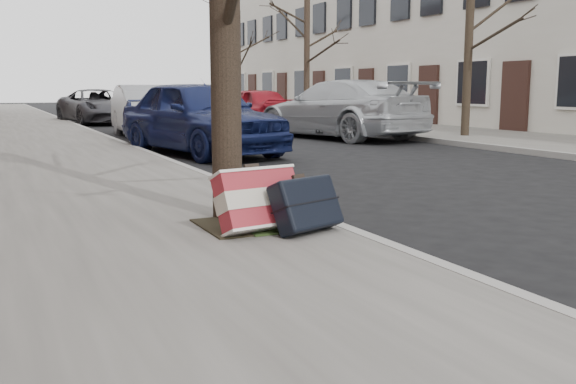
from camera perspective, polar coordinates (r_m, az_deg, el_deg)
name	(u,v)px	position (r m, az deg, el deg)	size (l,w,h in m)	color
ground	(516,245)	(5.89, 19.64, -4.43)	(120.00, 120.00, 0.00)	black
near_sidewalk	(1,136)	(19.07, -24.15, 4.59)	(5.00, 70.00, 0.12)	gray
far_sidewalk	(364,125)	(22.47, 6.73, 5.91)	(4.00, 70.00, 0.12)	slate
house_far	(470,29)	(26.52, 15.85, 13.79)	(6.70, 40.00, 7.20)	#BBB6A7
dirt_patch	(249,225)	(5.75, -3.47, -2.91)	(0.85, 0.85, 0.01)	black
suitcase_red	(259,200)	(5.42, -2.64, -0.74)	(0.72, 0.20, 0.52)	maroon
suitcase_navy	(306,204)	(5.42, 1.61, -1.07)	(0.63, 0.20, 0.45)	black
car_near_front	(200,116)	(13.19, -7.82, 6.68)	(1.81, 4.50, 1.53)	#131B48
car_near_mid	(149,111)	(17.98, -12.25, 7.03)	(1.50, 4.31, 1.42)	#A2A5A9
car_near_back	(98,106)	(25.46, -16.55, 7.31)	(2.15, 4.66, 1.30)	#36363B
car_far_front	(339,109)	(17.33, 4.60, 7.35)	(2.17, 5.34, 1.55)	#B2B6BB
car_far_back	(252,107)	(23.04, -3.26, 7.59)	(1.61, 3.99, 1.36)	maroon
tree_far_a	(469,32)	(17.36, 15.81, 13.53)	(0.21, 0.21, 5.24)	black
tree_far_b	(307,61)	(24.94, 1.68, 11.59)	(0.23, 0.23, 4.48)	black
tree_far_c	(239,63)	(31.57, -4.41, 11.40)	(0.23, 0.23, 4.84)	black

